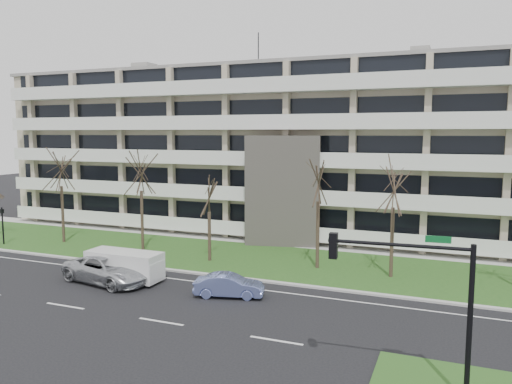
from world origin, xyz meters
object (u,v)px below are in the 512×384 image
at_px(silver_pickup, 108,269).
at_px(white_van, 125,263).
at_px(pedestrian_signal, 2,221).
at_px(blue_sedan, 229,285).
at_px(traffic_signal, 420,293).

height_order(silver_pickup, white_van, white_van).
xyz_separation_m(silver_pickup, pedestrian_signal, (-14.86, 5.34, 1.16)).
xyz_separation_m(blue_sedan, white_van, (-7.25, 0.28, 0.48)).
bearing_deg(white_van, pedestrian_signal, 163.42).
relative_size(traffic_signal, pedestrian_signal, 1.84).
distance_m(traffic_signal, pedestrian_signal, 35.78).
xyz_separation_m(white_van, pedestrian_signal, (-15.66, 4.70, 0.87)).
relative_size(blue_sedan, pedestrian_signal, 1.25).
bearing_deg(blue_sedan, white_van, 72.75).
bearing_deg(silver_pickup, white_van, -40.44).
bearing_deg(traffic_signal, white_van, 153.17).
distance_m(blue_sedan, traffic_signal, 13.28).
distance_m(silver_pickup, traffic_signal, 20.16).
xyz_separation_m(silver_pickup, traffic_signal, (18.71, -6.92, 2.90)).
xyz_separation_m(white_van, traffic_signal, (17.91, -7.56, 2.61)).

